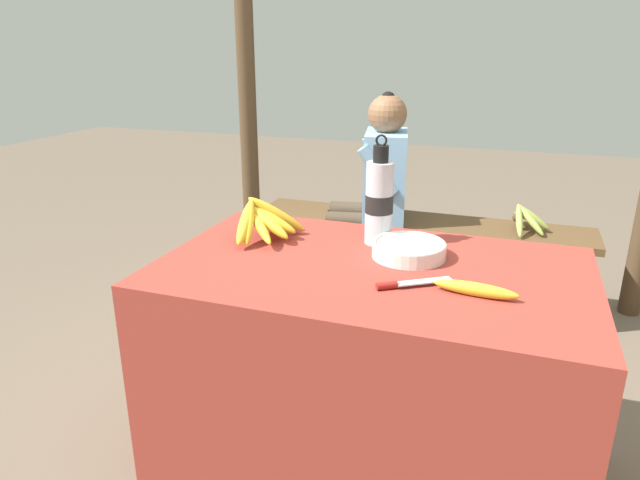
% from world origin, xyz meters
% --- Properties ---
extents(ground_plane, '(12.00, 12.00, 0.00)m').
position_xyz_m(ground_plane, '(0.00, 0.00, 0.00)').
color(ground_plane, brown).
extents(market_counter, '(1.21, 0.73, 0.70)m').
position_xyz_m(market_counter, '(0.00, 0.00, 0.35)').
color(market_counter, maroon).
rests_on(market_counter, ground_plane).
extents(banana_bunch_ripe, '(0.21, 0.32, 0.14)m').
position_xyz_m(banana_bunch_ripe, '(-0.40, 0.13, 0.77)').
color(banana_bunch_ripe, '#4C381E').
rests_on(banana_bunch_ripe, market_counter).
extents(serving_bowl, '(0.22, 0.22, 0.05)m').
position_xyz_m(serving_bowl, '(0.08, 0.10, 0.73)').
color(serving_bowl, white).
rests_on(serving_bowl, market_counter).
extents(water_bottle, '(0.09, 0.09, 0.34)m').
position_xyz_m(water_bottle, '(-0.03, 0.19, 0.84)').
color(water_bottle, silver).
rests_on(water_bottle, market_counter).
extents(loose_banana_front, '(0.21, 0.06, 0.04)m').
position_xyz_m(loose_banana_front, '(0.30, -0.11, 0.72)').
color(loose_banana_front, gold).
rests_on(loose_banana_front, market_counter).
extents(knife, '(0.19, 0.14, 0.02)m').
position_xyz_m(knife, '(0.11, -0.12, 0.71)').
color(knife, '#BCBCC1').
rests_on(knife, market_counter).
extents(wooden_bench, '(1.69, 0.32, 0.44)m').
position_xyz_m(wooden_bench, '(-0.08, 1.30, 0.37)').
color(wooden_bench, brown).
rests_on(wooden_bench, ground_plane).
extents(seated_vendor, '(0.45, 0.42, 1.08)m').
position_xyz_m(seated_vendor, '(-0.31, 1.25, 0.63)').
color(seated_vendor, '#473828').
rests_on(seated_vendor, ground_plane).
extents(banana_bunch_green, '(0.19, 0.31, 0.14)m').
position_xyz_m(banana_bunch_green, '(0.42, 1.30, 0.51)').
color(banana_bunch_green, '#4C381E').
rests_on(banana_bunch_green, wooden_bench).
extents(support_post_near, '(0.10, 0.10, 2.44)m').
position_xyz_m(support_post_near, '(-1.13, 1.52, 1.22)').
color(support_post_near, '#4C3823').
rests_on(support_post_near, ground_plane).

